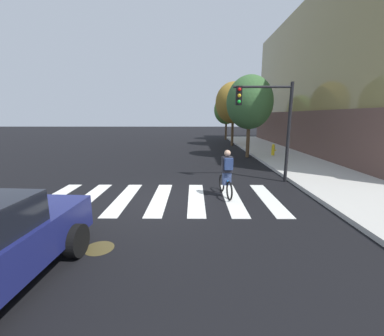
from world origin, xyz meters
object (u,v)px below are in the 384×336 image
at_px(manhole_cover, 99,248).
at_px(traffic_light_near, 270,115).
at_px(street_tree_mid, 233,103).
at_px(fire_hydrant, 273,150).
at_px(street_tree_near, 250,103).
at_px(cyclist, 227,174).
at_px(street_tree_far, 226,110).

relative_size(manhole_cover, traffic_light_near, 0.15).
distance_m(manhole_cover, street_tree_mid, 20.64).
relative_size(fire_hydrant, street_tree_near, 0.14).
xyz_separation_m(traffic_light_near, street_tree_near, (0.56, 6.63, 0.86)).
bearing_deg(cyclist, street_tree_near, 73.49).
relative_size(street_tree_mid, street_tree_far, 1.14).
height_order(manhole_cover, cyclist, cyclist).
relative_size(street_tree_near, street_tree_mid, 0.92).
height_order(cyclist, traffic_light_near, traffic_light_near).
xyz_separation_m(cyclist, street_tree_mid, (2.57, 15.79, 3.20)).
bearing_deg(manhole_cover, street_tree_near, 64.75).
bearing_deg(cyclist, street_tree_far, 82.92).
bearing_deg(street_tree_mid, manhole_cover, -106.63).
xyz_separation_m(street_tree_mid, street_tree_far, (0.17, 6.25, -0.49)).
xyz_separation_m(cyclist, street_tree_near, (2.58, 8.71, 2.88)).
relative_size(traffic_light_near, fire_hydrant, 5.38).
relative_size(manhole_cover, street_tree_far, 0.12).
xyz_separation_m(street_tree_near, street_tree_mid, (-0.01, 7.08, 0.33)).
height_order(manhole_cover, street_tree_far, street_tree_far).
relative_size(manhole_cover, fire_hydrant, 0.82).
bearing_deg(street_tree_near, fire_hydrant, -0.03).
xyz_separation_m(fire_hydrant, street_tree_mid, (-1.80, 7.08, 3.51)).
distance_m(traffic_light_near, fire_hydrant, 7.41).
height_order(traffic_light_near, street_tree_mid, street_tree_mid).
relative_size(cyclist, fire_hydrant, 2.18).
xyz_separation_m(cyclist, traffic_light_near, (2.02, 2.08, 2.02)).
xyz_separation_m(fire_hydrant, street_tree_near, (-1.79, 0.00, 3.19)).
bearing_deg(street_tree_near, street_tree_far, 89.33).
xyz_separation_m(fire_hydrant, street_tree_far, (-1.63, 13.33, 3.02)).
bearing_deg(traffic_light_near, street_tree_mid, 87.71).
relative_size(manhole_cover, street_tree_near, 0.12).
distance_m(street_tree_near, street_tree_far, 13.33).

